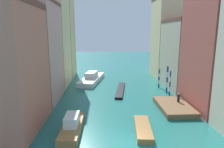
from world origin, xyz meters
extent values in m
plane|color=#1E6B66|center=(0.00, 24.50, 0.00)|extent=(154.00, 154.00, 0.00)
cube|color=#C6705B|center=(-13.20, 4.02, 6.93)|extent=(6.13, 10.19, 13.86)
cube|color=brown|center=(-13.20, 4.02, 14.22)|extent=(6.25, 10.40, 0.73)
cube|color=tan|center=(-13.20, 14.31, 7.73)|extent=(6.13, 9.60, 15.46)
cube|color=brown|center=(-13.20, 14.31, 15.71)|extent=(6.25, 9.79, 0.50)
cube|color=beige|center=(-13.20, 24.10, 9.76)|extent=(6.13, 9.31, 19.53)
cube|color=#DBB77A|center=(-13.20, 33.30, 10.96)|extent=(6.13, 8.00, 21.92)
cube|color=#B25147|center=(13.20, 9.65, 8.15)|extent=(6.13, 10.25, 16.30)
cube|color=#BCB299|center=(13.20, 20.82, 6.54)|extent=(6.13, 11.33, 13.09)
cube|color=brown|center=(13.20, 20.82, 13.39)|extent=(6.25, 11.56, 0.60)
cube|color=beige|center=(13.20, 31.56, 9.39)|extent=(6.13, 9.22, 18.78)
cube|color=brown|center=(7.63, 9.21, 0.37)|extent=(4.42, 7.64, 0.74)
cylinder|color=black|center=(8.63, 10.17, 1.29)|extent=(0.36, 0.36, 1.11)
sphere|color=tan|center=(8.63, 10.17, 1.98)|extent=(0.26, 0.26, 0.26)
cylinder|color=#1E479E|center=(8.88, 15.03, 0.45)|extent=(0.24, 0.24, 0.90)
cylinder|color=white|center=(8.88, 15.03, 1.36)|extent=(0.24, 0.24, 0.90)
cylinder|color=#1E479E|center=(8.88, 15.03, 2.26)|extent=(0.24, 0.24, 0.90)
cylinder|color=white|center=(8.88, 15.03, 3.16)|extent=(0.24, 0.24, 0.90)
cylinder|color=#1E479E|center=(8.88, 15.03, 4.07)|extent=(0.24, 0.24, 0.90)
sphere|color=gold|center=(8.88, 15.03, 4.62)|extent=(0.27, 0.27, 0.27)
cylinder|color=#1E479E|center=(9.12, 17.40, 0.49)|extent=(0.33, 0.33, 0.99)
cylinder|color=white|center=(9.12, 17.40, 1.48)|extent=(0.33, 0.33, 0.99)
cylinder|color=#1E479E|center=(9.12, 17.40, 2.47)|extent=(0.33, 0.33, 0.99)
cylinder|color=white|center=(9.12, 17.40, 3.46)|extent=(0.33, 0.33, 0.99)
cylinder|color=#1E479E|center=(9.12, 17.40, 4.45)|extent=(0.33, 0.33, 0.99)
sphere|color=gold|center=(9.12, 17.40, 5.08)|extent=(0.36, 0.36, 0.36)
cylinder|color=#1E479E|center=(8.69, 21.19, 0.37)|extent=(0.33, 0.33, 0.74)
cylinder|color=white|center=(8.69, 21.19, 1.10)|extent=(0.33, 0.33, 0.74)
cylinder|color=#1E479E|center=(8.69, 21.19, 1.84)|extent=(0.33, 0.33, 0.74)
cylinder|color=white|center=(8.69, 21.19, 2.58)|extent=(0.33, 0.33, 0.74)
cylinder|color=#1E479E|center=(8.69, 21.19, 3.31)|extent=(0.33, 0.33, 0.74)
sphere|color=gold|center=(8.69, 21.19, 3.81)|extent=(0.37, 0.37, 0.37)
cube|color=white|center=(-5.39, 26.75, 0.51)|extent=(5.85, 12.66, 1.02)
cube|color=silver|center=(-5.39, 26.75, 1.64)|extent=(2.94, 4.63, 1.24)
cube|color=black|center=(0.56, 18.92, 0.19)|extent=(2.85, 10.61, 0.38)
cube|color=olive|center=(-6.35, 2.90, 0.44)|extent=(2.16, 7.19, 0.87)
cube|color=silver|center=(-6.35, 2.90, 1.45)|extent=(1.50, 2.71, 1.16)
cube|color=olive|center=(1.72, 2.71, 0.31)|extent=(2.29, 6.15, 0.61)
camera|label=1|loc=(-2.81, -18.33, 11.04)|focal=32.16mm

